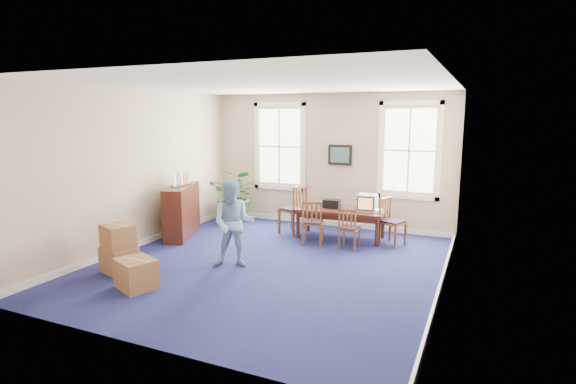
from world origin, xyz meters
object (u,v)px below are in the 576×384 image
at_px(chair_near_left, 313,222).
at_px(potted_plant, 236,195).
at_px(man, 234,223).
at_px(cardboard_boxes, 133,247).
at_px(credenza, 182,210).
at_px(conference_table, 340,223).
at_px(crt_tv, 367,203).

height_order(chair_near_left, potted_plant, potted_plant).
distance_m(man, potted_plant, 3.41).
height_order(potted_plant, cardboard_boxes, potted_plant).
bearing_deg(credenza, conference_table, -0.50).
distance_m(crt_tv, man, 3.15).
distance_m(conference_table, chair_near_left, 0.78).
bearing_deg(chair_near_left, cardboard_boxes, 38.78).
height_order(conference_table, crt_tv, crt_tv).
bearing_deg(crt_tv, cardboard_boxes, -134.40).
xyz_separation_m(chair_near_left, potted_plant, (-2.48, 1.05, 0.21)).
height_order(credenza, potted_plant, potted_plant).
bearing_deg(cardboard_boxes, crt_tv, 48.20).
bearing_deg(cardboard_boxes, chair_near_left, 52.20).
height_order(conference_table, man, man).
bearing_deg(chair_near_left, conference_table, -134.39).
bearing_deg(conference_table, credenza, -161.21).
xyz_separation_m(conference_table, potted_plant, (-2.88, 0.39, 0.35)).
distance_m(conference_table, cardboard_boxes, 4.39).
distance_m(crt_tv, potted_plant, 3.47).
relative_size(man, credenza, 1.05).
bearing_deg(man, credenza, 128.25).
bearing_deg(man, cardboard_boxes, -166.27).
xyz_separation_m(conference_table, chair_near_left, (-0.40, -0.66, 0.14)).
relative_size(credenza, potted_plant, 1.10).
xyz_separation_m(conference_table, crt_tv, (0.57, 0.04, 0.51)).
distance_m(chair_near_left, cardboard_boxes, 3.62).
relative_size(chair_near_left, potted_plant, 0.69).
distance_m(man, cardboard_boxes, 1.76).
height_order(crt_tv, cardboard_boxes, crt_tv).
bearing_deg(potted_plant, cardboard_boxes, -86.22).
height_order(conference_table, cardboard_boxes, cardboard_boxes).
height_order(conference_table, potted_plant, potted_plant).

